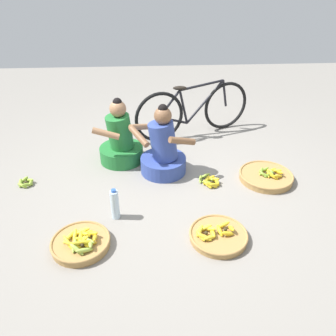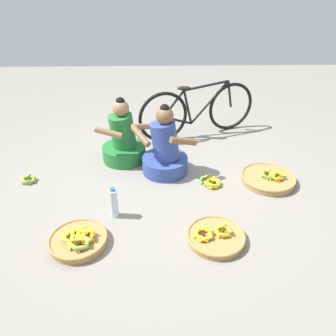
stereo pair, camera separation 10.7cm
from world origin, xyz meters
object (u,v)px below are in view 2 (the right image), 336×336
banana_basket_front_left (79,240)px  loose_bananas_near_bicycle (29,179)px  vendor_woman_behind (123,141)px  loose_bananas_back_left (211,182)px  water_bottle (114,203)px  vendor_woman_front (165,151)px  banana_basket_near_vendor (215,236)px  bicycle_leaning (198,111)px  banana_basket_mid_right (268,178)px

banana_basket_front_left → loose_bananas_near_bicycle: 1.23m
vendor_woman_behind → loose_bananas_back_left: (0.99, -0.57, -0.22)m
banana_basket_front_left → water_bottle: (0.27, 0.37, 0.10)m
vendor_woman_front → vendor_woman_behind: vendor_woman_front is taller
banana_basket_near_vendor → loose_bananas_near_bicycle: (-1.93, 0.95, -0.01)m
bicycle_leaning → loose_bananas_back_left: 1.29m
vendor_woman_front → banana_basket_near_vendor: vendor_woman_front is taller
banana_basket_mid_right → banana_basket_near_vendor: bearing=-128.9°
vendor_woman_behind → water_bottle: size_ratio=2.48×
vendor_woman_front → banana_basket_near_vendor: 1.23m
banana_basket_near_vendor → loose_bananas_near_bicycle: 2.15m
bicycle_leaning → banana_basket_near_vendor: bicycle_leaning is taller
banana_basket_near_vendor → vendor_woman_front: bearing=110.3°
vendor_woman_front → banana_basket_near_vendor: (0.42, -1.13, -0.22)m
vendor_woman_behind → banana_basket_near_vendor: 1.70m
loose_bananas_near_bicycle → banana_basket_mid_right: bearing=-1.4°
vendor_woman_behind → bicycle_leaning: bearing=35.1°
vendor_woman_behind → bicycle_leaning: 1.18m
vendor_woman_front → loose_bananas_back_left: vendor_woman_front is taller
bicycle_leaning → banana_basket_front_left: size_ratio=3.22×
loose_bananas_back_left → loose_bananas_near_bicycle: (-2.00, 0.10, -0.00)m
vendor_woman_front → bicycle_leaning: bearing=64.0°
banana_basket_front_left → loose_bananas_near_bicycle: (-0.75, 0.97, -0.02)m
vendor_woman_behind → vendor_woman_front: bearing=-30.4°
banana_basket_near_vendor → loose_bananas_back_left: banana_basket_near_vendor is taller
vendor_woman_front → water_bottle: (-0.49, -0.79, -0.11)m
vendor_woman_front → loose_bananas_back_left: (0.50, -0.28, -0.23)m
banana_basket_near_vendor → loose_bananas_back_left: bearing=84.7°
water_bottle → banana_basket_mid_right: bearing=18.5°
bicycle_leaning → banana_basket_mid_right: size_ratio=2.73×
vendor_woman_front → bicycle_leaning: vendor_woman_front is taller
banana_basket_mid_right → loose_bananas_back_left: bearing=-176.4°
banana_basket_mid_right → loose_bananas_near_bicycle: banana_basket_mid_right is taller
banana_basket_front_left → loose_bananas_back_left: banana_basket_front_left is taller
bicycle_leaning → banana_basket_near_vendor: bearing=-91.4°
banana_basket_front_left → banana_basket_near_vendor: bearing=1.1°
vendor_woman_behind → water_bottle: bearing=-89.9°
vendor_woman_behind → banana_basket_near_vendor: size_ratio=1.55×
banana_basket_near_vendor → water_bottle: 0.98m
vendor_woman_front → loose_bananas_back_left: size_ratio=3.25×
vendor_woman_behind → loose_bananas_back_left: size_ratio=3.15×
banana_basket_front_left → water_bottle: size_ratio=1.57×
vendor_woman_front → banana_basket_near_vendor: size_ratio=1.60×
bicycle_leaning → water_bottle: (-0.96, -1.75, -0.21)m
bicycle_leaning → banana_basket_near_vendor: (-0.05, -2.09, -0.32)m
loose_bananas_near_bicycle → banana_basket_near_vendor: bearing=-26.3°
banana_basket_front_left → loose_bananas_near_bicycle: banana_basket_front_left is taller
vendor_woman_front → vendor_woman_behind: (-0.49, 0.29, -0.01)m
vendor_woman_front → banana_basket_front_left: bearing=-123.2°
bicycle_leaning → banana_basket_front_left: bearing=-120.0°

